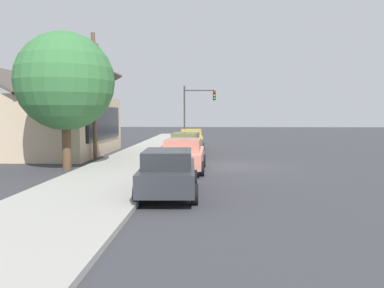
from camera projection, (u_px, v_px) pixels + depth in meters
The scene contains 11 objects.
ground_plane at pixel (236, 166), 20.46m from camera, with size 120.00×120.00×0.00m, color #38383D.
sidewalk_curb at pixel (131, 164), 20.72m from camera, with size 60.00×4.20×0.16m, color #A3A099.
car_charcoal at pixel (168, 172), 13.08m from camera, with size 4.66×2.14×1.59m.
car_coral at pixel (184, 155), 18.59m from camera, with size 4.78×2.07×1.59m.
car_olive at pixel (186, 145), 24.65m from camera, with size 4.78×2.19×1.59m.
car_mustard at pixel (191, 139), 29.89m from camera, with size 4.42×2.09×1.59m.
storefront_building at pixel (53, 124), 26.20m from camera, with size 10.30×7.26×5.88m.
shade_tree at pixel (65, 82), 18.84m from camera, with size 4.78×4.78×6.75m.
traffic_light_main at pixel (197, 105), 33.61m from camera, with size 0.37×2.79×5.20m.
utility_pole_wooden at pixel (94, 94), 22.76m from camera, with size 1.80×0.24×7.50m.
fire_hydrant_red at pixel (163, 152), 23.15m from camera, with size 0.22×0.22×0.71m.
Camera 1 is at (-20.39, 1.36, 2.79)m, focal length 36.16 mm.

